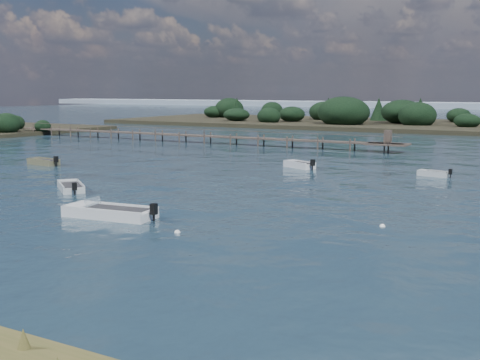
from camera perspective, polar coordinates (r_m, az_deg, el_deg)
The scene contains 12 objects.
ground at distance 87.24m, azimuth 13.42°, elevation 3.40°, with size 400.00×400.00×0.00m, color #162834.
dinghy_mid_white_a at distance 36.51m, azimuth -12.26°, elevation -3.19°, with size 6.02×2.71×1.39m.
tender_far_grey_b at distance 55.08m, azimuth 17.87°, elevation 0.48°, with size 2.99×1.54×1.00m.
tender_far_grey at distance 63.69m, azimuth -18.13°, elevation 1.54°, with size 3.94×1.73×1.26m.
tender_far_white at distance 58.38m, azimuth 5.66°, elevation 1.33°, with size 3.72×2.62×1.28m.
dinghy_mid_grey at distance 47.05m, azimuth -15.76°, elevation -0.74°, with size 4.18×3.73×1.12m.
buoy_b at distance 32.04m, azimuth -5.96°, elevation -5.00°, with size 0.32×0.32×0.32m, color white.
buoy_c at distance 48.92m, azimuth -15.27°, elevation -0.55°, with size 0.32×0.32×0.32m, color white.
buoy_d at distance 34.18m, azimuth 13.35°, elevation -4.33°, with size 0.32×0.32×0.32m, color white.
buoy_e at distance 58.87m, azimuth 6.34°, elevation 1.20°, with size 0.32×0.32×0.32m, color white.
jetty at distance 85.18m, azimuth -3.12°, elevation 4.16°, with size 64.50×3.20×3.40m.
distant_haze at distance 278.10m, azimuth 5.35°, elevation 6.97°, with size 280.00×20.00×2.40m, color #8C9BAD.
Camera 1 is at (24.10, -23.51, 7.48)m, focal length 45.00 mm.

